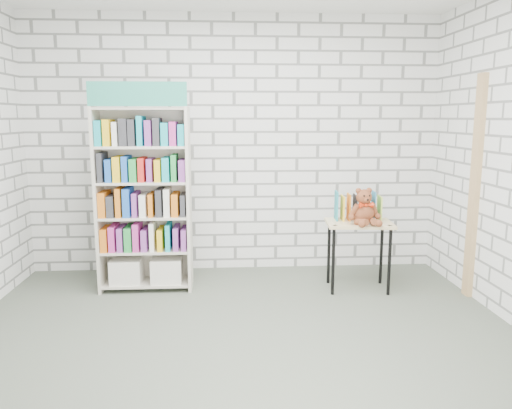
{
  "coord_description": "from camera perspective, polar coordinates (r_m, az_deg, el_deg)",
  "views": [
    {
      "loc": [
        -0.12,
        -3.53,
        1.7
      ],
      "look_at": [
        0.17,
        0.95,
        0.92
      ],
      "focal_mm": 35.0,
      "sensor_mm": 36.0,
      "label": 1
    }
  ],
  "objects": [
    {
      "name": "table_books",
      "position": [
        5.09,
        11.57,
        -0.26
      ],
      "size": [
        0.46,
        0.23,
        0.27
      ],
      "color": "teal",
      "rests_on": "display_table"
    },
    {
      "name": "ground",
      "position": [
        3.92,
        -1.65,
        -15.81
      ],
      "size": [
        4.5,
        4.5,
        0.0
      ],
      "primitive_type": "plane",
      "color": "#4C5346",
      "rests_on": "ground"
    },
    {
      "name": "bookshelf",
      "position": [
        5.01,
        -12.64,
        0.74
      ],
      "size": [
        0.9,
        0.35,
        2.03
      ],
      "color": "beige",
      "rests_on": "ground"
    },
    {
      "name": "display_table",
      "position": [
        5.04,
        11.69,
        -3.03
      ],
      "size": [
        0.67,
        0.5,
        0.69
      ],
      "color": "#DEC485",
      "rests_on": "ground"
    },
    {
      "name": "door_trim",
      "position": [
        5.1,
        23.71,
        1.73
      ],
      "size": [
        0.05,
        0.12,
        2.1
      ],
      "primitive_type": "cube",
      "color": "tan",
      "rests_on": "ground"
    },
    {
      "name": "teddy_bear",
      "position": [
        4.9,
        12.28,
        -0.59
      ],
      "size": [
        0.32,
        0.31,
        0.35
      ],
      "color": "brown",
      "rests_on": "display_table"
    },
    {
      "name": "room_shell",
      "position": [
        3.53,
        -1.79,
        11.23
      ],
      "size": [
        4.52,
        4.02,
        2.81
      ],
      "color": "silver",
      "rests_on": "ground"
    }
  ]
}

